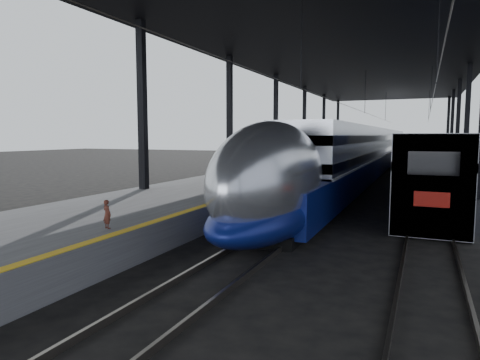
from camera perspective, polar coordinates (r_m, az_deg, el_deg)
The scene contains 8 objects.
ground at distance 14.35m, azimuth -5.42°, elevation -8.55°, with size 160.00×160.00×0.00m, color black.
platform at distance 33.89m, azimuth 5.71°, elevation 0.70°, with size 6.00×80.00×1.00m, color #4C4C4F.
yellow_strip at distance 33.11m, azimuth 10.34°, elevation 1.39°, with size 0.30×80.00×0.01m, color gold.
rails at distance 32.43m, azimuth 19.30°, elevation -0.59°, with size 6.52×80.00×0.16m.
canopy at distance 32.99m, azimuth 15.18°, elevation 15.40°, with size 18.00×75.00×9.47m.
tgv_train at distance 41.50m, azimuth 16.84°, elevation 3.47°, with size 2.95×65.20×4.22m.
second_train at distance 42.96m, azimuth 23.75°, elevation 3.15°, with size 2.66×56.05×3.67m.
child at distance 12.51m, azimuth -17.30°, elevation -4.37°, with size 0.30×0.19×0.81m, color #51251B.
Camera 1 is at (6.71, -12.17, 3.59)m, focal length 32.00 mm.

